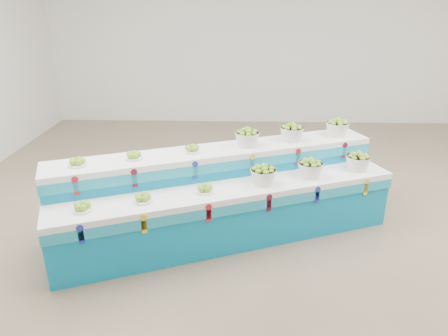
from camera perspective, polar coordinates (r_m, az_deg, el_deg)
The scene contains 15 objects.
ground at distance 5.35m, azimuth 9.65°, elevation -8.34°, with size 10.00×10.00×0.00m, color brown.
back_wall at distance 9.62m, azimuth 6.64°, elevation 17.97°, with size 10.00×10.00×0.00m, color silver.
display_stand at distance 4.96m, azimuth -0.00°, elevation -3.85°, with size 4.07×1.05×1.02m, color #0881B1, non-canonical shape.
plate_lower_left at distance 4.40m, azimuth -19.15°, elevation -5.05°, with size 0.21×0.21×0.10m, color white.
plate_lower_mid at distance 4.42m, azimuth -11.28°, elevation -4.02°, with size 0.21×0.21×0.10m, color white.
plate_lower_right at distance 4.55m, azimuth -2.69°, elevation -2.82°, with size 0.21×0.21×0.10m, color white.
basket_lower_left at distance 4.75m, azimuth 5.48°, elevation -0.92°, with size 0.30×0.30×0.22m, color silver, non-canonical shape.
basket_lower_mid at distance 5.03m, azimuth 11.91°, elevation 0.02°, with size 0.30×0.30×0.22m, color silver, non-canonical shape.
basket_lower_right at distance 5.40m, azimuth 18.13°, elevation 0.92°, with size 0.30×0.30×0.22m, color silver, non-canonical shape.
plate_upper_left at distance 4.75m, azimuth -19.77°, elevation 0.85°, with size 0.21×0.21×0.10m, color white.
plate_upper_mid at distance 4.77m, azimuth -12.48°, elevation 1.77°, with size 0.21×0.21×0.10m, color white.
plate_upper_right at distance 4.89m, azimuth -4.47°, elevation 2.75°, with size 0.21×0.21×0.10m, color white.
basket_upper_left at distance 5.08m, azimuth 3.24°, elevation 4.30°, with size 0.30×0.30×0.22m, color silver, non-canonical shape.
basket_upper_mid at distance 5.34m, azimuth 9.42°, elevation 4.93°, with size 0.30×0.30×0.22m, color silver, non-canonical shape.
basket_upper_right at distance 5.69m, azimuth 15.49°, elevation 5.49°, with size 0.30×0.30×0.22m, color silver, non-canonical shape.
Camera 1 is at (-0.73, -4.56, 2.69)m, focal length 32.85 mm.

